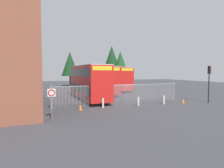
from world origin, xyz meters
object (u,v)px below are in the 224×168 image
object	(u,v)px
speed_limit_sign_post	(52,96)
traffic_light_kerbside	(209,77)
bollard_near_right	(164,100)
bollard_center_front	(138,101)
traffic_cone_by_gate	(80,107)
double_decker_bus_behind_fence_left	(100,79)
traffic_cone_mid_forecourt	(183,101)
double_decker_bus_near_gate	(89,81)
bollard_near_left	(103,103)
double_decker_bus_behind_fence_right	(115,78)

from	to	relation	value
speed_limit_sign_post	traffic_light_kerbside	size ratio (longest dim) A/B	0.56
bollard_near_right	speed_limit_sign_post	bearing A→B (deg)	-168.11
bollard_center_front	traffic_cone_by_gate	distance (m)	6.29
traffic_cone_by_gate	traffic_light_kerbside	distance (m)	15.19
double_decker_bus_behind_fence_left	traffic_cone_mid_forecourt	world-z (taller)	double_decker_bus_behind_fence_left
speed_limit_sign_post	traffic_light_kerbside	distance (m)	17.79
double_decker_bus_near_gate	traffic_cone_by_gate	distance (m)	7.20
speed_limit_sign_post	bollard_near_right	bearing A→B (deg)	11.89
bollard_near_left	bollard_center_front	bearing A→B (deg)	-5.57
double_decker_bus_behind_fence_right	traffic_light_kerbside	size ratio (longest dim) A/B	2.51
bollard_near_left	traffic_light_kerbside	bearing A→B (deg)	-8.08
double_decker_bus_behind_fence_left	bollard_near_left	bearing A→B (deg)	-107.43
double_decker_bus_near_gate	double_decker_bus_behind_fence_left	size ratio (longest dim) A/B	1.00
double_decker_bus_behind_fence_right	bollard_center_front	size ratio (longest dim) A/B	11.38
double_decker_bus_behind_fence_left	bollard_center_front	distance (m)	12.21
double_decker_bus_behind_fence_left	bollard_near_right	world-z (taller)	double_decker_bus_behind_fence_left
double_decker_bus_near_gate	traffic_cone_mid_forecourt	distance (m)	11.74
double_decker_bus_behind_fence_right	traffic_cone_mid_forecourt	xyz separation A→B (m)	(1.14, -17.21, -2.13)
bollard_near_right	traffic_cone_mid_forecourt	size ratio (longest dim) A/B	1.61
double_decker_bus_near_gate	traffic_cone_mid_forecourt	size ratio (longest dim) A/B	18.32
traffic_light_kerbside	double_decker_bus_behind_fence_right	bearing A→B (deg)	103.46
double_decker_bus_behind_fence_right	traffic_light_kerbside	bearing A→B (deg)	-76.54
traffic_cone_mid_forecourt	traffic_light_kerbside	distance (m)	4.20
bollard_center_front	traffic_cone_mid_forecourt	distance (m)	5.50
double_decker_bus_behind_fence_left	speed_limit_sign_post	distance (m)	17.25
double_decker_bus_near_gate	double_decker_bus_behind_fence_right	bearing A→B (deg)	51.81
traffic_light_kerbside	bollard_near_right	bearing A→B (deg)	166.78
double_decker_bus_near_gate	traffic_light_kerbside	distance (m)	14.54
traffic_cone_mid_forecourt	traffic_light_kerbside	size ratio (longest dim) A/B	0.14
traffic_cone_by_gate	traffic_cone_mid_forecourt	distance (m)	11.76
double_decker_bus_behind_fence_right	bollard_near_right	bearing A→B (deg)	-93.78
bollard_center_front	traffic_light_kerbside	distance (m)	9.07
traffic_light_kerbside	bollard_center_front	bearing A→B (deg)	170.80
double_decker_bus_behind_fence_right	traffic_light_kerbside	xyz separation A→B (m)	(4.29, -17.91, 0.56)
traffic_cone_mid_forecourt	speed_limit_sign_post	xyz separation A→B (m)	(-14.56, -2.03, 1.49)
double_decker_bus_behind_fence_left	bollard_near_right	bearing A→B (deg)	-74.30
speed_limit_sign_post	bollard_near_left	bearing A→B (deg)	30.66
bollard_near_right	speed_limit_sign_post	size ratio (longest dim) A/B	0.40
double_decker_bus_behind_fence_left	traffic_cone_mid_forecourt	distance (m)	14.11
double_decker_bus_near_gate	double_decker_bus_behind_fence_left	xyz separation A→B (m)	(3.51, 5.74, 0.00)
double_decker_bus_near_gate	double_decker_bus_behind_fence_left	bearing A→B (deg)	58.56
double_decker_bus_near_gate	speed_limit_sign_post	bearing A→B (deg)	-120.80
traffic_cone_mid_forecourt	bollard_near_right	bearing A→B (deg)	165.78
bollard_near_right	traffic_cone_mid_forecourt	world-z (taller)	bollard_near_right
bollard_near_left	traffic_cone_by_gate	size ratio (longest dim) A/B	1.61
double_decker_bus_near_gate	speed_limit_sign_post	size ratio (longest dim) A/B	4.50
double_decker_bus_behind_fence_left	traffic_cone_by_gate	distance (m)	13.73
double_decker_bus_behind_fence_left	bollard_center_front	xyz separation A→B (m)	(0.21, -12.05, -1.95)
speed_limit_sign_post	double_decker_bus_near_gate	bearing A→B (deg)	59.20
traffic_cone_mid_forecourt	traffic_light_kerbside	xyz separation A→B (m)	(3.14, -0.70, 2.70)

